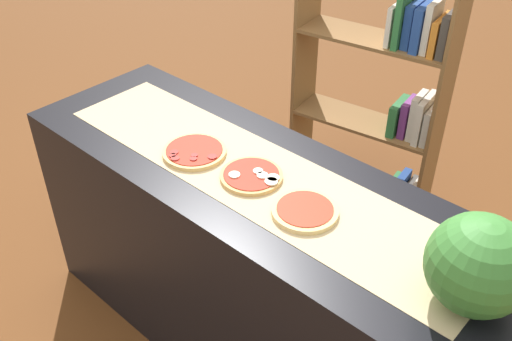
{
  "coord_description": "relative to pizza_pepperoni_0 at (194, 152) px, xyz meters",
  "views": [
    {
      "loc": [
        1.12,
        -1.23,
        2.15
      ],
      "look_at": [
        0.0,
        0.0,
        0.95
      ],
      "focal_mm": 40.35,
      "sensor_mm": 36.0,
      "label": 1
    }
  ],
  "objects": [
    {
      "name": "pizza_pepperoni_0",
      "position": [
        0.0,
        0.0,
        0.0
      ],
      "size": [
        0.24,
        0.24,
        0.02
      ],
      "color": "#DBB26B",
      "rests_on": "parchment_paper"
    },
    {
      "name": "pizza_mozzarella_1",
      "position": [
        0.26,
        0.03,
        -0.0
      ],
      "size": [
        0.22,
        0.22,
        0.02
      ],
      "color": "tan",
      "rests_on": "parchment_paper"
    },
    {
      "name": "bookshelf",
      "position": [
        0.08,
        1.29,
        -0.21
      ],
      "size": [
        0.84,
        0.37,
        1.48
      ],
      "color": "brown",
      "rests_on": "ground_plane"
    },
    {
      "name": "ground_plane",
      "position": [
        0.26,
        0.06,
        -0.94
      ],
      "size": [
        12.0,
        12.0,
        0.0
      ],
      "primitive_type": "plane",
      "color": "brown"
    },
    {
      "name": "counter",
      "position": [
        0.26,
        0.06,
        -0.48
      ],
      "size": [
        2.01,
        0.65,
        0.93
      ],
      "primitive_type": "cube",
      "color": "black",
      "rests_on": "ground_plane"
    },
    {
      "name": "parchment_paper",
      "position": [
        0.26,
        0.06,
        -0.01
      ],
      "size": [
        1.72,
        0.39,
        0.0
      ],
      "primitive_type": "cube",
      "color": "tan",
      "rests_on": "counter"
    },
    {
      "name": "watermelon",
      "position": [
        1.09,
        0.01,
        0.13
      ],
      "size": [
        0.28,
        0.28,
        0.28
      ],
      "primitive_type": "sphere",
      "color": "#387A33",
      "rests_on": "counter"
    },
    {
      "name": "pizza_plain_2",
      "position": [
        0.52,
        0.01,
        -0.0
      ],
      "size": [
        0.22,
        0.22,
        0.02
      ],
      "color": "#E5C17F",
      "rests_on": "parchment_paper"
    }
  ]
}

